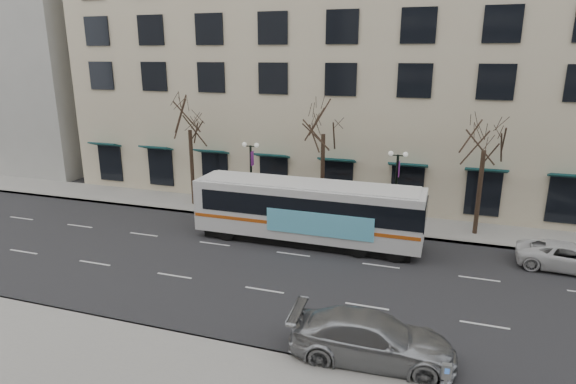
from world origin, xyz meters
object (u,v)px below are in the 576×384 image
at_px(tree_far_mid, 324,120).
at_px(city_bus, 309,210).
at_px(lamp_post_left, 251,174).
at_px(tree_far_left, 189,117).
at_px(tree_far_right, 486,135).
at_px(white_pickup, 569,257).
at_px(lamp_post_right, 396,186).
at_px(silver_car, 372,338).
at_px(pay_station, 446,374).

height_order(tree_far_mid, city_bus, tree_far_mid).
height_order(lamp_post_left, city_bus, lamp_post_left).
xyz_separation_m(tree_far_left, tree_far_right, (20.00, 0.00, -0.28)).
bearing_deg(tree_far_left, white_pickup, -8.83).
height_order(tree_far_left, lamp_post_left, tree_far_left).
relative_size(tree_far_left, tree_far_right, 1.03).
bearing_deg(tree_far_right, city_bus, -155.56).
relative_size(tree_far_left, lamp_post_left, 1.60).
relative_size(tree_far_left, lamp_post_right, 1.60).
height_order(city_bus, white_pickup, city_bus).
distance_m(lamp_post_right, white_pickup, 10.25).
xyz_separation_m(tree_far_left, white_pickup, (24.49, -3.80, -5.98)).
bearing_deg(tree_far_right, silver_car, -105.69).
distance_m(tree_far_mid, lamp_post_left, 6.40).
relative_size(lamp_post_right, pay_station, 3.82).
relative_size(lamp_post_right, white_pickup, 1.01).
distance_m(tree_far_right, pay_station, 17.56).
bearing_deg(tree_far_mid, city_bus, -86.13).
bearing_deg(tree_far_mid, silver_car, -68.90).
bearing_deg(pay_station, lamp_post_left, 122.73).
bearing_deg(tree_far_right, lamp_post_right, -173.15).
bearing_deg(silver_car, tree_far_mid, 17.86).
bearing_deg(city_bus, tree_far_mid, 94.08).
bearing_deg(tree_far_left, tree_far_right, 0.00).
height_order(lamp_post_left, silver_car, lamp_post_left).
bearing_deg(tree_far_left, lamp_post_left, -6.83).
bearing_deg(white_pickup, tree_far_left, 85.87).
bearing_deg(lamp_post_left, city_bus, -35.75).
bearing_deg(tree_far_right, tree_far_mid, 180.00).
relative_size(silver_car, pay_station, 4.51).
bearing_deg(city_bus, lamp_post_right, 39.17).
relative_size(tree_far_right, lamp_post_left, 1.55).
xyz_separation_m(tree_far_mid, tree_far_right, (10.00, -0.00, -0.48)).
xyz_separation_m(silver_car, pay_station, (2.63, -1.67, 0.25)).
bearing_deg(lamp_post_right, tree_far_mid, 173.17).
bearing_deg(tree_far_mid, white_pickup, -14.72).
distance_m(lamp_post_left, white_pickup, 19.87).
height_order(lamp_post_left, pay_station, lamp_post_left).
xyz_separation_m(tree_far_right, white_pickup, (4.49, -3.80, -5.71)).
xyz_separation_m(lamp_post_right, pay_station, (3.41, -16.07, -1.81)).
bearing_deg(silver_car, tree_far_left, 43.23).
xyz_separation_m(tree_far_left, silver_car, (15.79, -15.00, -5.81)).
distance_m(lamp_post_right, city_bus, 6.12).
height_order(city_bus, pay_station, city_bus).
height_order(tree_far_mid, lamp_post_left, tree_far_mid).
bearing_deg(city_bus, pay_station, -56.26).
bearing_deg(tree_far_mid, lamp_post_left, -173.15).
height_order(tree_far_left, pay_station, tree_far_left).
bearing_deg(pay_station, tree_far_right, 77.47).
xyz_separation_m(city_bus, white_pickup, (14.19, 0.60, -1.32)).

